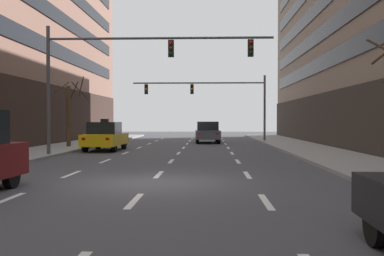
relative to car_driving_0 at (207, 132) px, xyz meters
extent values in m
plane|color=#424247|center=(-1.58, -23.65, -0.86)|extent=(120.00, 120.00, 0.00)
cube|color=silver|center=(-4.59, -26.65, -0.86)|extent=(0.16, 2.00, 0.01)
cube|color=silver|center=(-4.59, -21.65, -0.86)|extent=(0.16, 2.00, 0.01)
cube|color=silver|center=(-4.59, -16.65, -0.86)|extent=(0.16, 2.00, 0.01)
cube|color=silver|center=(-4.59, -11.65, -0.86)|extent=(0.16, 2.00, 0.01)
cube|color=silver|center=(-4.59, -6.65, -0.86)|extent=(0.16, 2.00, 0.01)
cube|color=silver|center=(-4.59, -1.65, -0.86)|extent=(0.16, 2.00, 0.01)
cube|color=silver|center=(-4.59, 3.35, -0.86)|extent=(0.16, 2.00, 0.01)
cube|color=silver|center=(-4.59, 8.35, -0.86)|extent=(0.16, 2.00, 0.01)
cube|color=silver|center=(-1.58, -26.65, -0.86)|extent=(0.16, 2.00, 0.01)
cube|color=silver|center=(-1.58, -21.65, -0.86)|extent=(0.16, 2.00, 0.01)
cube|color=silver|center=(-1.58, -16.65, -0.86)|extent=(0.16, 2.00, 0.01)
cube|color=silver|center=(-1.58, -11.65, -0.86)|extent=(0.16, 2.00, 0.01)
cube|color=silver|center=(-1.58, -6.65, -0.86)|extent=(0.16, 2.00, 0.01)
cube|color=silver|center=(-1.58, -1.65, -0.86)|extent=(0.16, 2.00, 0.01)
cube|color=silver|center=(-1.58, 3.35, -0.86)|extent=(0.16, 2.00, 0.01)
cube|color=silver|center=(-1.58, 8.35, -0.86)|extent=(0.16, 2.00, 0.01)
cube|color=silver|center=(1.42, -26.65, -0.86)|extent=(0.16, 2.00, 0.01)
cube|color=silver|center=(1.42, -21.65, -0.86)|extent=(0.16, 2.00, 0.01)
cube|color=silver|center=(1.42, -16.65, -0.86)|extent=(0.16, 2.00, 0.01)
cube|color=silver|center=(1.42, -11.65, -0.86)|extent=(0.16, 2.00, 0.01)
cube|color=silver|center=(1.42, -6.65, -0.86)|extent=(0.16, 2.00, 0.01)
cube|color=silver|center=(1.42, -1.65, -0.86)|extent=(0.16, 2.00, 0.01)
cube|color=silver|center=(1.42, 3.35, -0.86)|extent=(0.16, 2.00, 0.01)
cube|color=silver|center=(1.42, 8.35, -0.86)|extent=(0.16, 2.00, 0.01)
cylinder|color=black|center=(-0.91, 1.45, -0.51)|extent=(0.26, 0.71, 0.70)
cylinder|color=black|center=(0.78, 1.52, -0.51)|extent=(0.26, 0.71, 0.70)
cylinder|color=black|center=(-0.79, -1.40, -0.51)|extent=(0.26, 0.71, 0.70)
cylinder|color=black|center=(0.90, -1.33, -0.51)|extent=(0.26, 0.71, 0.70)
cube|color=#474C51|center=(0.00, 0.06, -0.17)|extent=(2.14, 4.73, 0.68)
cube|color=black|center=(0.01, -0.15, 0.53)|extent=(1.77, 2.08, 0.72)
cube|color=white|center=(-0.78, 2.31, -0.05)|extent=(0.21, 0.09, 0.15)
cube|color=red|center=(-0.59, -2.26, -0.05)|extent=(0.21, 0.09, 0.15)
cube|color=white|center=(0.58, 2.37, -0.05)|extent=(0.21, 0.09, 0.15)
cube|color=red|center=(0.77, -2.20, -0.05)|extent=(0.21, 0.09, 0.15)
cylinder|color=black|center=(-5.24, -24.89, -0.53)|extent=(0.24, 0.67, 0.66)
cube|color=white|center=(-5.37, -24.07, 0.07)|extent=(0.20, 0.09, 0.14)
cylinder|color=black|center=(-7.02, -8.18, -0.51)|extent=(0.24, 0.70, 0.70)
cylinder|color=black|center=(-5.33, -8.20, -0.51)|extent=(0.24, 0.70, 0.70)
cylinder|color=black|center=(-7.07, -11.03, -0.51)|extent=(0.24, 0.70, 0.70)
cylinder|color=black|center=(-5.37, -11.06, -0.51)|extent=(0.24, 0.70, 0.70)
cube|color=yellow|center=(-6.20, -9.62, -0.17)|extent=(2.01, 4.68, 0.68)
cube|color=black|center=(-6.20, -9.83, 0.53)|extent=(1.72, 2.03, 0.72)
cube|color=white|center=(-6.85, -7.32, -0.05)|extent=(0.21, 0.09, 0.15)
cube|color=red|center=(-6.91, -11.89, -0.05)|extent=(0.21, 0.09, 0.15)
cube|color=white|center=(-5.49, -7.34, -0.05)|extent=(0.21, 0.09, 0.15)
cube|color=red|center=(-5.55, -11.91, -0.05)|extent=(0.21, 0.09, 0.15)
cube|color=black|center=(-6.20, -9.83, 0.98)|extent=(0.47, 0.22, 0.19)
cylinder|color=black|center=(2.59, -30.23, -0.52)|extent=(0.24, 0.69, 0.68)
cube|color=white|center=(2.77, -29.40, -0.07)|extent=(0.21, 0.09, 0.14)
cylinder|color=#4C4C51|center=(-7.99, -14.42, 2.51)|extent=(0.18, 0.18, 6.46)
cylinder|color=#4C4C51|center=(-2.34, -14.42, 5.09)|extent=(11.31, 0.12, 0.12)
cube|color=black|center=(-1.77, -14.42, 4.57)|extent=(0.28, 0.24, 0.84)
sphere|color=red|center=(-1.77, -14.56, 4.83)|extent=(0.17, 0.17, 0.17)
sphere|color=#523505|center=(-1.77, -14.56, 4.57)|extent=(0.17, 0.17, 0.17)
sphere|color=#073E10|center=(-1.77, -14.56, 4.31)|extent=(0.17, 0.17, 0.17)
cube|color=black|center=(2.19, -14.42, 4.57)|extent=(0.28, 0.24, 0.84)
sphere|color=red|center=(2.19, -14.56, 4.83)|extent=(0.17, 0.17, 0.17)
sphere|color=#523505|center=(2.19, -14.56, 4.57)|extent=(0.17, 0.17, 0.17)
sphere|color=#073E10|center=(2.19, -14.56, 4.31)|extent=(0.17, 0.17, 0.17)
cylinder|color=#4C4C51|center=(4.82, 1.34, 2.04)|extent=(0.18, 0.18, 5.52)
cylinder|color=#4C4C51|center=(-0.76, 1.34, 4.16)|extent=(11.17, 0.12, 0.12)
cube|color=black|center=(-1.32, 1.34, 3.64)|extent=(0.28, 0.24, 0.84)
sphere|color=#4B0704|center=(-1.32, 1.20, 3.90)|extent=(0.17, 0.17, 0.17)
sphere|color=orange|center=(-1.32, 1.20, 3.64)|extent=(0.17, 0.17, 0.17)
sphere|color=#073E10|center=(-1.32, 1.20, 3.38)|extent=(0.17, 0.17, 0.17)
cube|color=black|center=(-5.23, 1.34, 3.64)|extent=(0.28, 0.24, 0.84)
sphere|color=#4B0704|center=(-5.23, 1.20, 3.90)|extent=(0.17, 0.17, 0.17)
sphere|color=orange|center=(-5.23, 1.20, 3.64)|extent=(0.17, 0.17, 0.17)
sphere|color=#073E10|center=(-5.23, 1.20, 3.38)|extent=(0.17, 0.17, 0.17)
cylinder|color=#4C3823|center=(-9.10, -7.65, 1.26)|extent=(0.28, 0.28, 3.97)
cylinder|color=#42301E|center=(-9.65, -7.35, 3.16)|extent=(0.68, 1.16, 0.84)
cylinder|color=#42301E|center=(-8.82, -7.32, 3.00)|extent=(0.76, 0.66, 1.12)
cylinder|color=#42301E|center=(-8.36, -7.29, 3.24)|extent=(0.81, 1.56, 1.18)
cylinder|color=#42301E|center=(-8.23, -7.94, 2.89)|extent=(0.65, 1.79, 1.06)
camera|label=1|loc=(0.12, -36.88, 0.99)|focal=42.12mm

